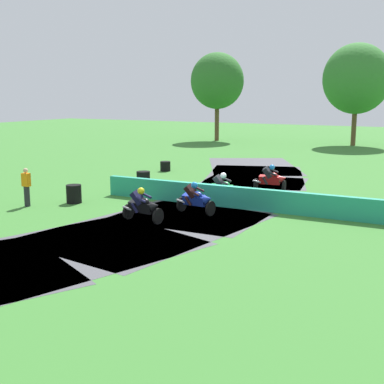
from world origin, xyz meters
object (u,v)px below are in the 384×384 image
at_px(traffic_cone, 351,211).
at_px(tire_stack_mid_a, 74,194).
at_px(motorcycle_chase_blue, 196,198).
at_px(motorcycle_trailing_green, 223,188).
at_px(motorcycle_fourth_red, 271,179).
at_px(tire_stack_mid_b, 143,179).
at_px(motorcycle_lead_black, 143,205).
at_px(tire_stack_far, 165,166).
at_px(track_marshal, 26,187).

bearing_deg(traffic_cone, tire_stack_mid_a, -164.86).
xyz_separation_m(motorcycle_chase_blue, motorcycle_trailing_green, (0.05, 2.49, 0.02)).
relative_size(motorcycle_fourth_red, tire_stack_mid_b, 2.10).
xyz_separation_m(motorcycle_chase_blue, motorcycle_fourth_red, (1.03, 5.96, 0.01)).
xyz_separation_m(motorcycle_lead_black, motorcycle_fourth_red, (2.15, 8.06, 0.01)).
height_order(motorcycle_chase_blue, tire_stack_mid_a, motorcycle_chase_blue).
distance_m(motorcycle_chase_blue, tire_stack_mid_a, 5.72).
bearing_deg(tire_stack_far, tire_stack_mid_a, -82.36).
bearing_deg(tire_stack_mid_a, motorcycle_trailing_green, 28.12).
bearing_deg(motorcycle_fourth_red, motorcycle_trailing_green, -105.79).
relative_size(motorcycle_chase_blue, tire_stack_mid_b, 2.13).
bearing_deg(motorcycle_fourth_red, tire_stack_far, 156.43).
bearing_deg(motorcycle_lead_black, motorcycle_fourth_red, 75.09).
bearing_deg(tire_stack_far, motorcycle_trailing_green, -44.62).
height_order(motorcycle_trailing_green, tire_stack_mid_b, motorcycle_trailing_green).
distance_m(motorcycle_trailing_green, motorcycle_fourth_red, 3.61).
height_order(motorcycle_fourth_red, track_marshal, track_marshal).
height_order(motorcycle_lead_black, traffic_cone, motorcycle_lead_black).
height_order(motorcycle_lead_black, tire_stack_mid_a, motorcycle_lead_black).
bearing_deg(motorcycle_lead_black, tire_stack_mid_a, 161.56).
bearing_deg(motorcycle_chase_blue, tire_stack_far, 126.58).
bearing_deg(tire_stack_mid_a, traffic_cone, 15.14).
relative_size(motorcycle_lead_black, track_marshal, 1.04).
relative_size(tire_stack_mid_b, tire_stack_far, 1.27).
height_order(motorcycle_chase_blue, tire_stack_mid_b, motorcycle_chase_blue).
distance_m(motorcycle_fourth_red, tire_stack_far, 8.80).
height_order(motorcycle_lead_black, track_marshal, track_marshal).
bearing_deg(tire_stack_far, motorcycle_lead_black, -62.92).
bearing_deg(motorcycle_fourth_red, traffic_cone, -37.84).
xyz_separation_m(motorcycle_chase_blue, track_marshal, (-6.98, -2.03, 0.19)).
xyz_separation_m(motorcycle_trailing_green, traffic_cone, (5.49, -0.03, -0.43)).
relative_size(tire_stack_far, traffic_cone, 1.43).
xyz_separation_m(motorcycle_chase_blue, tire_stack_mid_b, (-5.21, 4.20, -0.23)).
distance_m(motorcycle_chase_blue, motorcycle_fourth_red, 6.05).
bearing_deg(motorcycle_trailing_green, motorcycle_lead_black, -104.23).
bearing_deg(motorcycle_lead_black, motorcycle_trailing_green, 75.77).
distance_m(track_marshal, traffic_cone, 13.31).
bearing_deg(tire_stack_mid_a, motorcycle_chase_blue, 5.75).
relative_size(motorcycle_chase_blue, track_marshal, 1.04).
height_order(motorcycle_chase_blue, track_marshal, track_marshal).
distance_m(motorcycle_fourth_red, tire_stack_mid_b, 6.48).
relative_size(tire_stack_mid_a, traffic_cone, 1.82).
xyz_separation_m(motorcycle_trailing_green, motorcycle_fourth_red, (0.98, 3.47, -0.00)).
distance_m(motorcycle_fourth_red, track_marshal, 11.32).
height_order(motorcycle_chase_blue, motorcycle_fourth_red, motorcycle_fourth_red).
bearing_deg(motorcycle_trailing_green, track_marshal, -147.25).
xyz_separation_m(tire_stack_mid_a, tire_stack_mid_b, (0.48, 4.78, 0.00)).
relative_size(track_marshal, traffic_cone, 3.70).
height_order(motorcycle_trailing_green, tire_stack_mid_a, motorcycle_trailing_green).
distance_m(tire_stack_far, track_marshal, 11.52).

